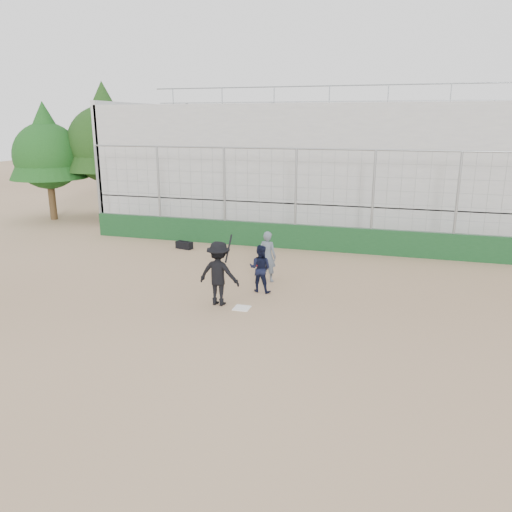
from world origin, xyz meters
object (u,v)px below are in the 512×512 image
(batter_at_plate, at_px, (219,273))
(equipment_bag, at_px, (184,245))
(umpire, at_px, (268,259))
(catcher_crouched, at_px, (260,276))

(batter_at_plate, distance_m, equipment_bag, 6.67)
(batter_at_plate, height_order, equipment_bag, batter_at_plate)
(umpire, bearing_deg, batter_at_plate, 87.30)
(batter_at_plate, xyz_separation_m, umpire, (0.76, 2.44, -0.17))
(equipment_bag, bearing_deg, batter_at_plate, -57.13)
(equipment_bag, bearing_deg, catcher_crouched, -43.70)
(batter_at_plate, distance_m, umpire, 2.56)
(umpire, height_order, equipment_bag, umpire)
(catcher_crouched, bearing_deg, umpire, 93.34)
(catcher_crouched, relative_size, umpire, 0.68)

